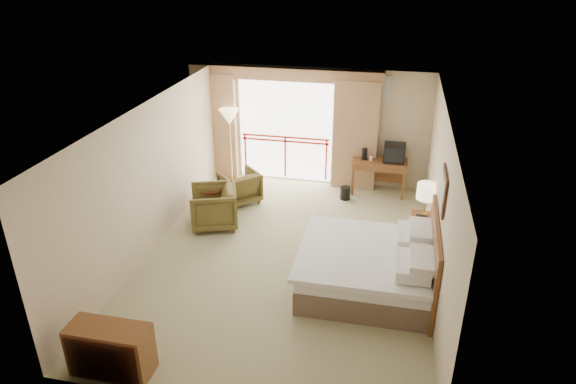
% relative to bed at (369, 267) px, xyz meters
% --- Properties ---
extents(floor, '(7.00, 7.00, 0.00)m').
position_rel_bed_xyz_m(floor, '(-1.50, 0.60, -0.38)').
color(floor, '#958F66').
rests_on(floor, ground).
extents(ceiling, '(7.00, 7.00, 0.00)m').
position_rel_bed_xyz_m(ceiling, '(-1.50, 0.60, 2.32)').
color(ceiling, white).
rests_on(ceiling, wall_back).
extents(wall_back, '(5.00, 0.00, 5.00)m').
position_rel_bed_xyz_m(wall_back, '(-1.50, 4.10, 0.97)').
color(wall_back, '#CAB48F').
rests_on(wall_back, ground).
extents(wall_front, '(5.00, 0.00, 5.00)m').
position_rel_bed_xyz_m(wall_front, '(-1.50, -2.90, 0.97)').
color(wall_front, '#CAB48F').
rests_on(wall_front, ground).
extents(wall_left, '(0.00, 7.00, 7.00)m').
position_rel_bed_xyz_m(wall_left, '(-4.00, 0.60, 0.97)').
color(wall_left, '#CAB48F').
rests_on(wall_left, ground).
extents(wall_right, '(0.00, 7.00, 7.00)m').
position_rel_bed_xyz_m(wall_right, '(1.00, 0.60, 0.97)').
color(wall_right, '#CAB48F').
rests_on(wall_right, ground).
extents(balcony_door, '(2.40, 0.00, 2.40)m').
position_rel_bed_xyz_m(balcony_door, '(-2.30, 4.08, 0.82)').
color(balcony_door, white).
rests_on(balcony_door, wall_back).
extents(balcony_railing, '(2.09, 0.03, 1.02)m').
position_rel_bed_xyz_m(balcony_railing, '(-2.30, 4.06, 0.44)').
color(balcony_railing, red).
rests_on(balcony_railing, wall_back).
extents(curtain_left, '(1.00, 0.26, 2.50)m').
position_rel_bed_xyz_m(curtain_left, '(-3.95, 3.95, 0.87)').
color(curtain_left, '#956B4A').
rests_on(curtain_left, wall_back).
extents(curtain_right, '(1.00, 0.26, 2.50)m').
position_rel_bed_xyz_m(curtain_right, '(-0.65, 3.95, 0.87)').
color(curtain_right, '#956B4A').
rests_on(curtain_right, wall_back).
extents(valance, '(4.40, 0.22, 0.28)m').
position_rel_bed_xyz_m(valance, '(-2.30, 3.98, 2.17)').
color(valance, '#956B4A').
rests_on(valance, wall_back).
extents(hvac_vent, '(0.50, 0.04, 0.50)m').
position_rel_bed_xyz_m(hvac_vent, '(-0.20, 4.07, 1.97)').
color(hvac_vent, silver).
rests_on(hvac_vent, wall_back).
extents(bed, '(2.13, 2.06, 0.97)m').
position_rel_bed_xyz_m(bed, '(0.00, 0.00, 0.00)').
color(bed, brown).
rests_on(bed, floor).
extents(headboard, '(0.06, 2.10, 1.30)m').
position_rel_bed_xyz_m(headboard, '(0.96, 0.00, 0.27)').
color(headboard, brown).
rests_on(headboard, wall_right).
extents(framed_art, '(0.04, 0.72, 0.60)m').
position_rel_bed_xyz_m(framed_art, '(0.97, 0.00, 1.47)').
color(framed_art, black).
rests_on(framed_art, wall_right).
extents(nightstand, '(0.50, 0.58, 0.65)m').
position_rel_bed_xyz_m(nightstand, '(0.86, 1.42, -0.05)').
color(nightstand, brown).
rests_on(nightstand, floor).
extents(table_lamp, '(0.35, 0.35, 0.62)m').
position_rel_bed_xyz_m(table_lamp, '(0.86, 1.47, 0.76)').
color(table_lamp, tan).
rests_on(table_lamp, nightstand).
extents(phone, '(0.21, 0.17, 0.09)m').
position_rel_bed_xyz_m(phone, '(0.81, 1.27, 0.32)').
color(phone, black).
rests_on(phone, nightstand).
extents(desk, '(1.21, 0.58, 0.79)m').
position_rel_bed_xyz_m(desk, '(-0.05, 3.75, 0.24)').
color(desk, brown).
rests_on(desk, floor).
extents(tv, '(0.46, 0.37, 0.42)m').
position_rel_bed_xyz_m(tv, '(0.25, 3.69, 0.62)').
color(tv, black).
rests_on(tv, desk).
extents(coffee_maker, '(0.14, 0.14, 0.26)m').
position_rel_bed_xyz_m(coffee_maker, '(-0.40, 3.70, 0.54)').
color(coffee_maker, black).
rests_on(coffee_maker, desk).
extents(cup, '(0.10, 0.10, 0.11)m').
position_rel_bed_xyz_m(cup, '(-0.25, 3.65, 0.46)').
color(cup, white).
rests_on(cup, desk).
extents(wastebasket, '(0.29, 0.29, 0.28)m').
position_rel_bed_xyz_m(wastebasket, '(-0.74, 3.21, -0.23)').
color(wastebasket, black).
rests_on(wastebasket, floor).
extents(armchair_far, '(1.08, 1.08, 0.71)m').
position_rel_bed_xyz_m(armchair_far, '(-3.00, 2.61, -0.38)').
color(armchair_far, '#4B3F1E').
rests_on(armchair_far, floor).
extents(armchair_near, '(1.15, 1.13, 0.82)m').
position_rel_bed_xyz_m(armchair_near, '(-3.18, 1.45, -0.38)').
color(armchair_near, '#4B3F1E').
rests_on(armchair_near, floor).
extents(side_table, '(0.54, 0.54, 0.59)m').
position_rel_bed_xyz_m(side_table, '(-3.40, 1.93, 0.03)').
color(side_table, black).
rests_on(side_table, floor).
extents(book, '(0.26, 0.28, 0.02)m').
position_rel_bed_xyz_m(book, '(-3.40, 1.93, 0.22)').
color(book, white).
rests_on(book, side_table).
extents(floor_lamp, '(0.45, 0.45, 1.77)m').
position_rel_bed_xyz_m(floor_lamp, '(-3.52, 3.64, 1.15)').
color(floor_lamp, tan).
rests_on(floor_lamp, floor).
extents(dresser, '(1.06, 0.45, 0.71)m').
position_rel_bed_xyz_m(dresser, '(-3.15, -2.60, -0.02)').
color(dresser, brown).
rests_on(dresser, floor).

